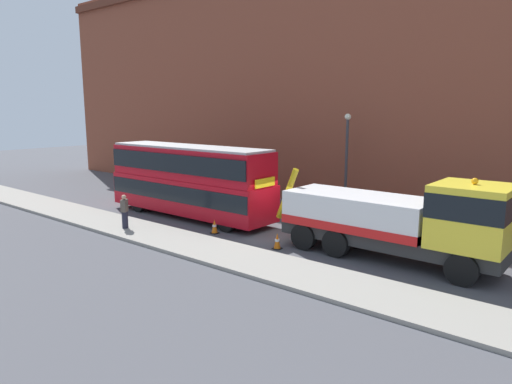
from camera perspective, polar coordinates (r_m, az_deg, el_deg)
name	(u,v)px	position (r m, az deg, el deg)	size (l,w,h in m)	color
ground_plane	(283,235)	(22.82, 3.33, -5.28)	(120.00, 120.00, 0.00)	#4C4C51
near_kerb	(224,254)	(19.70, -3.97, -7.58)	(60.00, 2.80, 0.15)	gray
building_facade	(365,75)	(28.94, 13.22, 13.87)	(60.00, 1.50, 16.00)	brown
recovery_tow_truck	(399,219)	(19.36, 17.16, -3.16)	(10.15, 2.67, 3.67)	#2D2D2D
double_decker_bus	(189,178)	(26.39, -8.28, 1.70)	(11.06, 2.59, 4.06)	#B70C19
pedestrian_onlooker	(125,212)	(24.17, -15.88, -2.37)	(0.43, 0.48, 1.71)	#232333
traffic_cone_near_bus	(215,227)	(23.03, -5.14, -4.28)	(0.36, 0.36, 0.72)	orange
traffic_cone_midway	(277,241)	(20.47, 2.63, -6.10)	(0.36, 0.36, 0.72)	orange
street_lamp	(347,155)	(26.97, 11.09, 4.45)	(0.36, 0.36, 5.83)	#38383D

